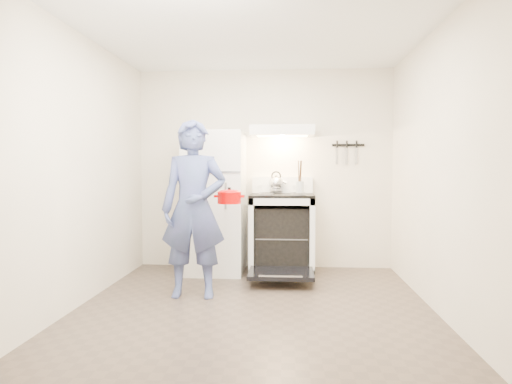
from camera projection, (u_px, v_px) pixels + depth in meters
The scene contains 15 objects.
floor at pixel (254, 310), 4.07m from camera, with size 3.60×3.60×0.00m, color #4E3F35.
back_wall at pixel (264, 169), 5.80m from camera, with size 3.20×0.02×2.50m, color beige.
refrigerator at pixel (215, 202), 5.51m from camera, with size 0.70×0.70×1.70m, color white.
stove_body at pixel (282, 235), 5.50m from camera, with size 0.76×0.65×0.92m, color white.
cooktop at pixel (282, 195), 5.48m from camera, with size 0.76×0.65×0.03m, color black.
backsplash at pixel (282, 185), 5.75m from camera, with size 0.76×0.07×0.20m, color white.
oven_door at pixel (281, 273), 4.93m from camera, with size 0.70×0.54×0.04m, color black.
oven_rack at pixel (282, 236), 5.50m from camera, with size 0.60×0.52×0.01m, color gray.
range_hood at pixel (282, 131), 5.51m from camera, with size 0.76×0.50×0.12m, color white.
knife_strip at pixel (348, 145), 5.69m from camera, with size 0.40×0.02×0.03m, color black.
pizza_stone at pixel (284, 234), 5.58m from camera, with size 0.30×0.30×0.02m, color #8F6C53.
tea_kettle at pixel (276, 182), 5.69m from camera, with size 0.22×0.18×0.27m, color #B9B9BD, non-canonical shape.
utensil_jar at pixel (300, 187), 5.26m from camera, with size 0.09×0.09×0.13m, color silver.
person at pixel (194, 209), 4.45m from camera, with size 0.63×0.41×1.73m, color #324767.
dutch_oven at pixel (229, 198), 4.73m from camera, with size 0.32×0.25×0.21m, color #D00000, non-canonical shape.
Camera 1 is at (0.31, -4.00, 1.27)m, focal length 32.00 mm.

